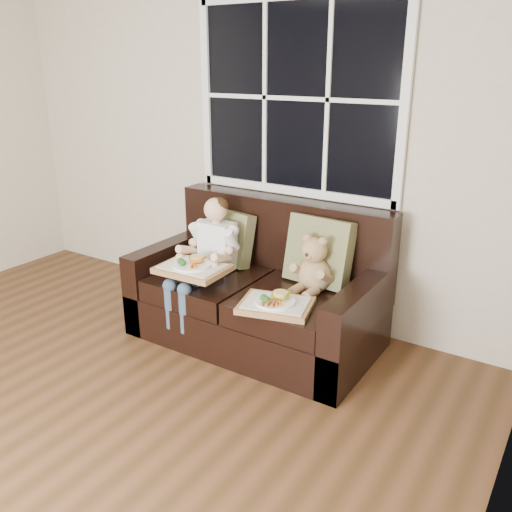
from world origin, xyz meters
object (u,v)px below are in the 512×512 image
Objects in this scene: tray_left at (193,267)px; tray_right at (276,304)px; loveseat at (260,297)px; teddy_bear at (314,268)px; child at (209,249)px.

tray_left is 0.68m from tray_right.
teddy_bear is (0.41, 0.02, 0.30)m from loveseat.
child is 0.76m from tray_right.
tray_left is at bearing -149.90° from teddy_bear.
teddy_bear reaches higher than tray_right.
tray_right is at bearing -46.50° from loveseat.
tray_left is at bearing -82.01° from child.
child is at bearing -161.87° from loveseat.
teddy_bear is at bearing 9.86° from child.
teddy_bear is at bearing 65.19° from tray_right.
teddy_bear is 0.78× the size of tray_right.
teddy_bear is (0.77, 0.13, -0.03)m from child.
child is 1.63× the size of tray_right.
loveseat is at bearing 118.51° from tray_right.
loveseat is 0.50m from child.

